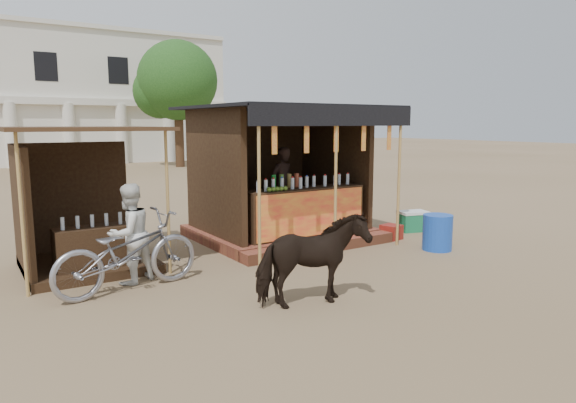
# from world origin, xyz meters

# --- Properties ---
(ground) EXTENTS (120.00, 120.00, 0.00)m
(ground) POSITION_xyz_m (0.00, 0.00, 0.00)
(ground) COLOR #846B4C
(ground) RESTS_ON ground
(main_stall) EXTENTS (3.60, 3.61, 2.78)m
(main_stall) POSITION_xyz_m (1.01, 3.36, 1.03)
(main_stall) COLOR brown
(main_stall) RESTS_ON ground
(secondary_stall) EXTENTS (2.40, 2.40, 2.38)m
(secondary_stall) POSITION_xyz_m (-3.17, 3.24, 0.85)
(secondary_stall) COLOR #362613
(secondary_stall) RESTS_ON ground
(cow) EXTENTS (1.58, 0.92, 1.26)m
(cow) POSITION_xyz_m (-0.89, -0.35, 0.63)
(cow) COLOR black
(cow) RESTS_ON ground
(motorbike) EXTENTS (2.29, 1.09, 1.16)m
(motorbike) POSITION_xyz_m (-2.77, 1.62, 0.58)
(motorbike) COLOR #92929A
(motorbike) RESTS_ON ground
(bystander) EXTENTS (0.92, 0.83, 1.54)m
(bystander) POSITION_xyz_m (-2.62, 2.00, 0.77)
(bystander) COLOR silver
(bystander) RESTS_ON ground
(blue_barrel) EXTENTS (0.73, 0.73, 0.69)m
(blue_barrel) POSITION_xyz_m (2.96, 0.84, 0.35)
(blue_barrel) COLOR #1846B4
(blue_barrel) RESTS_ON ground
(red_crate) EXTENTS (0.43, 0.44, 0.31)m
(red_crate) POSITION_xyz_m (2.88, 2.00, 0.15)
(red_crate) COLOR maroon
(red_crate) RESTS_ON ground
(cooler) EXTENTS (0.73, 0.60, 0.46)m
(cooler) POSITION_xyz_m (3.89, 2.34, 0.23)
(cooler) COLOR #197346
(cooler) RESTS_ON ground
(background_building) EXTENTS (26.00, 7.45, 8.18)m
(background_building) POSITION_xyz_m (-2.00, 29.94, 3.98)
(background_building) COLOR silver
(background_building) RESTS_ON ground
(tree) EXTENTS (4.50, 4.40, 7.00)m
(tree) POSITION_xyz_m (5.81, 22.14, 4.63)
(tree) COLOR #382314
(tree) RESTS_ON ground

